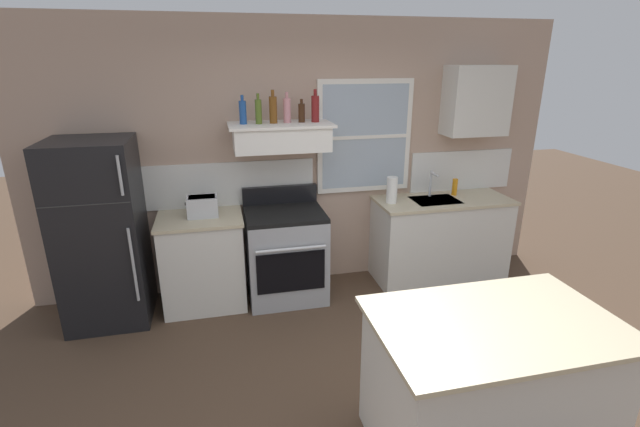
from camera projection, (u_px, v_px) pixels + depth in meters
The scene contains 19 objects.
ground_plane at pixel (368, 427), 2.99m from camera, with size 16.00×16.00×0.00m, color #4C3828.
back_wall at pixel (305, 158), 4.60m from camera, with size 5.40×0.11×2.70m.
refrigerator at pixel (101, 234), 4.00m from camera, with size 0.70×0.72×1.68m.
counter_left_of_stove at pixel (203, 261), 4.37m from camera, with size 0.79×0.63×0.91m.
toaster at pixel (202, 206), 4.21m from camera, with size 0.30×0.20×0.19m.
stove_range at pixel (286, 254), 4.50m from camera, with size 0.76×0.69×1.09m.
range_hood_shelf at pixel (281, 136), 4.21m from camera, with size 0.96×0.52×0.24m.
bottle_blue_liqueur at pixel (243, 112), 4.08m from camera, with size 0.07×0.07×0.26m.
bottle_olive_oil_square at pixel (258, 111), 4.10m from camera, with size 0.06×0.06×0.27m.
bottle_amber_wine at pixel (273, 109), 4.13m from camera, with size 0.07×0.07×0.30m.
bottle_rose_pink at pixel (287, 110), 4.18m from camera, with size 0.07×0.07×0.28m.
bottle_brown_stout at pixel (302, 113), 4.21m from camera, with size 0.06×0.06×0.21m.
bottle_red_label_wine at pixel (315, 108), 4.21m from camera, with size 0.07×0.07×0.30m.
counter_right_with_sink at pixel (439, 238), 4.90m from camera, with size 1.43×0.63×0.91m.
sink_faucet at pixel (432, 181), 4.76m from camera, with size 0.03×0.17×0.28m.
paper_towel_roll at pixel (392, 190), 4.59m from camera, with size 0.11×0.11×0.27m, color white.
dish_soap_bottle at pixel (455, 187), 4.86m from camera, with size 0.06×0.06×0.18m, color orange.
kitchen_island at pixel (487, 386), 2.70m from camera, with size 1.40×0.90×0.91m.
upper_cabinet_right at pixel (476, 101), 4.63m from camera, with size 0.64×0.32×0.70m.
Camera 1 is at (-0.85, -2.23, 2.32)m, focal length 25.29 mm.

